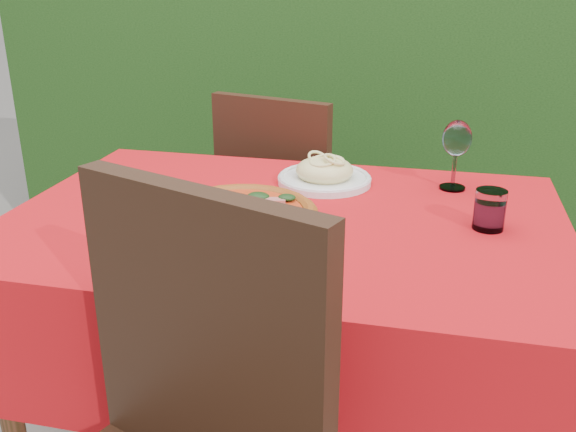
% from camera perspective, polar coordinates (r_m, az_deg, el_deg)
% --- Properties ---
extents(hedge, '(3.20, 0.55, 1.78)m').
position_cam_1_polar(hedge, '(2.91, 7.00, 14.17)').
color(hedge, black).
rests_on(hedge, ground).
extents(dining_table, '(1.26, 0.86, 0.75)m').
position_cam_1_polar(dining_table, '(1.52, -0.31, -5.26)').
color(dining_table, '#4E2B19').
rests_on(dining_table, ground).
extents(chair_far, '(0.50, 0.50, 0.90)m').
position_cam_1_polar(chair_far, '(2.19, -0.22, 0.98)').
color(chair_far, black).
rests_on(chair_far, ground).
extents(pizza_plate, '(0.36, 0.36, 0.07)m').
position_cam_1_polar(pizza_plate, '(1.36, -4.30, -0.31)').
color(pizza_plate, white).
rests_on(pizza_plate, dining_table).
extents(pasta_plate, '(0.24, 0.24, 0.07)m').
position_cam_1_polar(pasta_plate, '(1.67, 3.26, 3.73)').
color(pasta_plate, silver).
rests_on(pasta_plate, dining_table).
extents(water_glass, '(0.07, 0.07, 0.09)m').
position_cam_1_polar(water_glass, '(1.44, 17.47, 0.37)').
color(water_glass, white).
rests_on(water_glass, dining_table).
extents(wine_glass, '(0.07, 0.07, 0.18)m').
position_cam_1_polar(wine_glass, '(1.65, 14.77, 6.44)').
color(wine_glass, silver).
rests_on(wine_glass, dining_table).
extents(fork, '(0.05, 0.19, 0.00)m').
position_cam_1_polar(fork, '(1.58, -12.59, 1.25)').
color(fork, silver).
rests_on(fork, dining_table).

